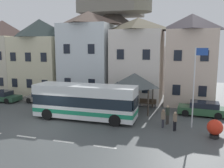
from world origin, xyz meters
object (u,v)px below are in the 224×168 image
townhouse_01 (41,57)px  parked_car_01 (44,98)px  townhouse_02 (89,55)px  townhouse_00 (5,56)px  flagpole (195,82)px  pedestrian_00 (163,117)px  parked_car_00 (1,96)px  transit_bus (85,102)px  parked_car_02 (202,109)px  pedestrian_02 (167,114)px  bus_shelter (135,80)px  harbour_buoy (215,128)px  townhouse_04 (190,60)px  public_bench (148,103)px  townhouse_03 (138,60)px  hilltop_castle (113,42)px  pedestrian_01 (175,120)px

townhouse_01 → parked_car_01: (3.36, -4.80, -4.41)m
townhouse_02 → parked_car_01: (-3.57, -4.97, -4.79)m
townhouse_00 → flagpole: bearing=-19.8°
townhouse_00 → pedestrian_00: size_ratio=6.77×
parked_car_00 → flagpole: size_ratio=0.72×
parked_car_01 → flagpole: bearing=173.9°
transit_bus → parked_car_02: size_ratio=2.12×
townhouse_00 → flagpole: size_ratio=1.58×
pedestrian_02 → bus_shelter: bearing=135.2°
townhouse_01 → flagpole: size_ratio=1.57×
townhouse_01 → parked_car_00: 7.30m
transit_bus → harbour_buoy: bearing=-8.5°
transit_bus → harbour_buoy: (10.61, -1.50, -0.81)m
townhouse_04 → public_bench: bearing=-143.8°
townhouse_02 → pedestrian_00: bearing=-42.7°
transit_bus → pedestrian_02: bearing=4.8°
transit_bus → parked_car_01: bearing=148.2°
bus_shelter → parked_car_00: bus_shelter is taller
townhouse_02 → transit_bus: (3.42, -9.22, -3.85)m
townhouse_01 → pedestrian_00: (17.24, -9.34, -4.15)m
townhouse_03 → public_bench: size_ratio=5.48×
townhouse_03 → bus_shelter: townhouse_03 is taller
hilltop_castle → pedestrian_02: 31.88m
townhouse_02 → pedestrian_01: size_ratio=7.08×
transit_bus → pedestrian_02: transit_bus is taller
transit_bus → flagpole: size_ratio=1.44×
parked_car_00 → harbour_buoy: (23.07, -5.11, 0.12)m
parked_car_01 → public_bench: 11.85m
parked_car_00 → pedestrian_00: (19.35, -3.91, 0.26)m
parked_car_02 → townhouse_00: bearing=-7.9°
parked_car_00 → transit_bus: bearing=-15.5°
townhouse_02 → pedestrian_01: townhouse_02 is taller
pedestrian_00 → pedestrian_01: size_ratio=0.98×
hilltop_castle → parked_car_00: size_ratio=8.68×
parked_car_01 → parked_car_02: 17.13m
hilltop_castle → pedestrian_01: 33.44m
townhouse_01 → parked_car_01: size_ratio=2.22×
townhouse_00 → pedestrian_02: size_ratio=6.29×
parked_car_02 → harbour_buoy: (0.47, -5.73, 0.09)m
parked_car_00 → parked_car_02: parked_car_02 is taller
parked_car_01 → townhouse_03: bearing=-147.3°
bus_shelter → transit_bus: bearing=-130.8°
townhouse_04 → flagpole: 8.73m
hilltop_castle → flagpole: bearing=-61.9°
townhouse_01 → harbour_buoy: townhouse_01 is taller
parked_car_00 → parked_car_02: (22.60, 0.61, 0.03)m
transit_bus → parked_car_02: 11.03m
pedestrian_00 → pedestrian_01: pedestrian_01 is taller
parked_car_02 → pedestrian_00: 5.58m
parked_car_02 → public_bench: 5.65m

